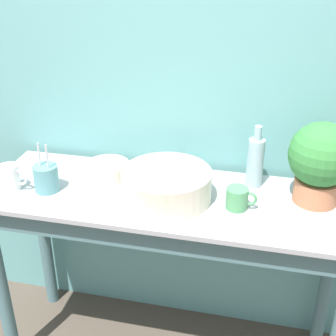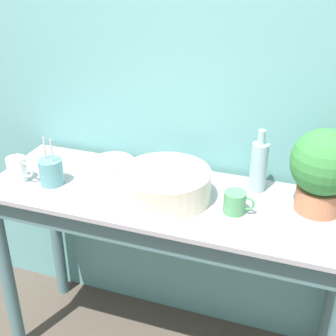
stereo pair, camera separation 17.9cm
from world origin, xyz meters
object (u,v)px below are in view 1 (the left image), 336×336
(bottle_tall, at_px, (255,161))
(mug_white, at_px, (10,178))
(bowl_small_cream, at_px, (108,170))
(bowl_wash_large, at_px, (167,185))
(potted_plant, at_px, (321,160))
(utensil_cup, at_px, (46,178))
(mug_green, at_px, (238,198))

(bottle_tall, distance_m, mug_white, 0.98)
(mug_white, bearing_deg, bowl_small_cream, 28.86)
(bowl_wash_large, height_order, mug_white, bowl_wash_large)
(potted_plant, xyz_separation_m, bowl_wash_large, (-0.56, -0.11, -0.12))
(mug_white, bearing_deg, utensil_cup, 9.50)
(bottle_tall, distance_m, utensil_cup, 0.84)
(potted_plant, bearing_deg, bowl_wash_large, -169.08)
(potted_plant, bearing_deg, bottle_tall, 162.73)
(bottle_tall, relative_size, utensil_cup, 1.26)
(potted_plant, height_order, bowl_wash_large, potted_plant)
(potted_plant, bearing_deg, bowl_small_cream, 179.20)
(mug_white, bearing_deg, bottle_tall, 14.86)
(mug_white, bearing_deg, potted_plant, 8.51)
(bottle_tall, relative_size, bowl_small_cream, 1.44)
(bowl_wash_large, xyz_separation_m, bottle_tall, (0.32, 0.18, 0.05))
(bowl_wash_large, bearing_deg, bottle_tall, 29.50)
(mug_green, distance_m, utensil_cup, 0.76)
(potted_plant, distance_m, mug_white, 1.21)
(mug_green, bearing_deg, bottle_tall, 75.97)
(potted_plant, relative_size, mug_green, 2.77)
(bowl_wash_large, distance_m, bottle_tall, 0.37)
(mug_green, bearing_deg, bowl_small_cream, 166.77)
(bowl_wash_large, distance_m, mug_white, 0.63)
(mug_green, relative_size, utensil_cup, 0.56)
(bottle_tall, bearing_deg, potted_plant, -17.27)
(mug_white, height_order, utensil_cup, utensil_cup)
(bottle_tall, xyz_separation_m, utensil_cup, (-0.80, -0.23, -0.05))
(bottle_tall, distance_m, bowl_small_cream, 0.61)
(utensil_cup, bearing_deg, potted_plant, 8.37)
(potted_plant, distance_m, bowl_wash_large, 0.58)
(potted_plant, xyz_separation_m, mug_green, (-0.29, -0.12, -0.13))
(mug_green, xyz_separation_m, bowl_small_cream, (-0.56, 0.13, -0.01))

